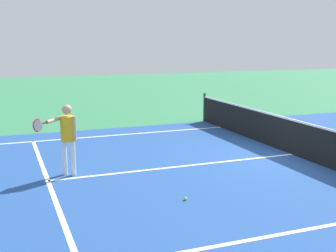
{
  "coord_description": "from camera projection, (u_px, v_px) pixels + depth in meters",
  "views": [
    {
      "loc": [
        9.5,
        -7.25,
        2.99
      ],
      "look_at": [
        -0.14,
        -3.53,
        1.0
      ],
      "focal_mm": 46.93,
      "sensor_mm": 36.0,
      "label": 1
    }
  ],
  "objects": [
    {
      "name": "court_surface_inbounds",
      "position": [
        292.0,
        154.0,
        11.84
      ],
      "size": [
        10.62,
        24.4,
        0.0
      ],
      "primitive_type": "cube",
      "color": "#234C93",
      "rests_on": "ground_plane"
    },
    {
      "name": "ground_plane",
      "position": [
        292.0,
        154.0,
        11.84
      ],
      "size": [
        60.0,
        60.0,
        0.0
      ],
      "primitive_type": "plane",
      "color": "#337F51"
    },
    {
      "name": "player_near",
      "position": [
        67.0,
        132.0,
        9.8
      ],
      "size": [
        0.87,
        0.96,
        1.62
      ],
      "color": "white",
      "rests_on": "ground_plane"
    },
    {
      "name": "tennis_ball_mid_court",
      "position": [
        185.0,
        199.0,
        8.4
      ],
      "size": [
        0.07,
        0.07,
        0.07
      ],
      "primitive_type": "sphere",
      "color": "#CCE033",
      "rests_on": "ground_plane"
    },
    {
      "name": "line_center_service",
      "position": [
        183.0,
        166.0,
        10.7
      ],
      "size": [
        0.1,
        6.4,
        0.01
      ],
      "primitive_type": "cube",
      "color": "white",
      "rests_on": "ground_plane"
    },
    {
      "name": "line_service_near",
      "position": [
        48.0,
        181.0,
        9.57
      ],
      "size": [
        8.22,
        0.1,
        0.01
      ],
      "primitive_type": "cube",
      "color": "white",
      "rests_on": "ground_plane"
    },
    {
      "name": "line_sideline_left",
      "position": [
        49.0,
        140.0,
        13.5
      ],
      "size": [
        0.1,
        11.89,
        0.01
      ],
      "primitive_type": "cube",
      "color": "white",
      "rests_on": "ground_plane"
    },
    {
      "name": "net",
      "position": [
        293.0,
        137.0,
        11.74
      ],
      "size": [
        10.96,
        0.09,
        1.07
      ],
      "color": "#33383D",
      "rests_on": "ground_plane"
    }
  ]
}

